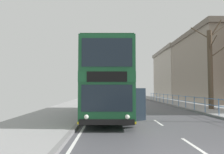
{
  "coord_description": "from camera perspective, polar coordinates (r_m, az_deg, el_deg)",
  "views": [
    {
      "loc": [
        -2.81,
        -4.52,
        1.84
      ],
      "look_at": [
        -2.55,
        8.14,
        2.57
      ],
      "focal_mm": 34.46,
      "sensor_mm": 36.0,
      "label": 1
    }
  ],
  "objects": [
    {
      "name": "bare_tree_far_00",
      "position": [
        20.8,
        24.62,
        2.5
      ],
      "size": [
        2.64,
        2.72,
        7.86
      ],
      "color": "#4C3D2D",
      "rests_on": "ground"
    },
    {
      "name": "double_decker_bus_main",
      "position": [
        14.48,
        -0.87,
        -1.57
      ],
      "size": [
        3.2,
        10.72,
        4.34
      ],
      "color": "#19512D",
      "rests_on": "ground"
    },
    {
      "name": "background_building_02",
      "position": [
        37.26,
        25.7,
        2.2
      ],
      "size": [
        10.4,
        17.98,
        10.32
      ],
      "color": "gray",
      "rests_on": "ground"
    },
    {
      "name": "pedestrian_railing_far_kerb",
      "position": [
        20.25,
        19.92,
        -5.81
      ],
      "size": [
        0.05,
        33.66,
        1.1
      ],
      "color": "#386BA8",
      "rests_on": "ground"
    },
    {
      "name": "background_building_01",
      "position": [
        50.49,
        20.38,
        0.82
      ],
      "size": [
        14.15,
        15.71,
        10.48
      ],
      "color": "#B2A899",
      "rests_on": "ground"
    }
  ]
}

